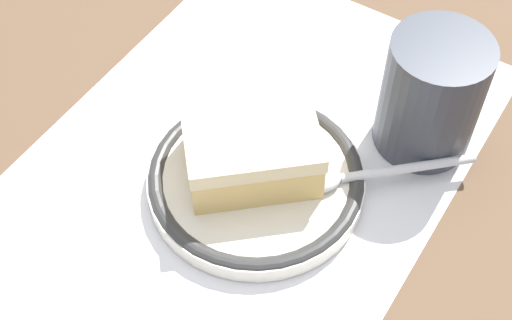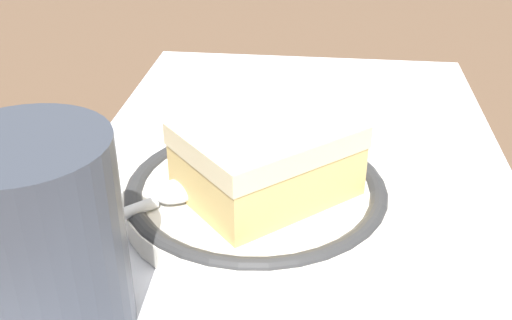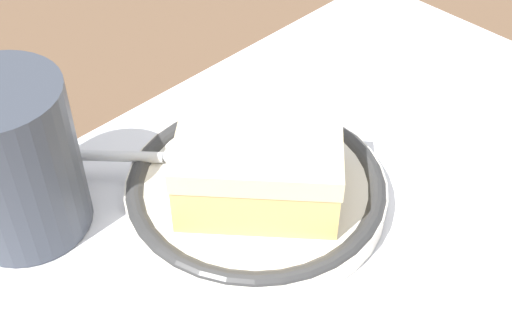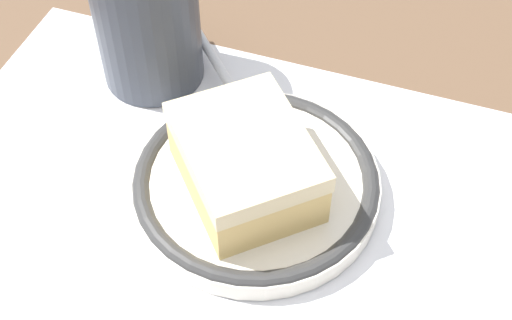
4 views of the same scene
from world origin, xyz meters
TOP-DOWN VIEW (x-y plane):
  - ground_plane at (0.00, 0.00)m, footprint 2.40×2.40m
  - placemat at (0.00, 0.00)m, footprint 0.54×0.32m
  - plate at (0.03, -0.02)m, footprint 0.17×0.17m
  - cake_slice at (0.03, -0.01)m, footprint 0.13×0.13m
  - spoon at (0.07, -0.09)m, footprint 0.11×0.12m
  - cup at (0.15, -0.11)m, footprint 0.08×0.08m

SIDE VIEW (x-z plane):
  - ground_plane at x=0.00m, z-range 0.00..0.00m
  - placemat at x=0.00m, z-range 0.00..0.00m
  - plate at x=0.03m, z-range 0.00..0.02m
  - spoon at x=0.07m, z-range 0.02..0.03m
  - cake_slice at x=0.03m, z-range 0.02..0.06m
  - cup at x=0.15m, z-range -0.01..0.10m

